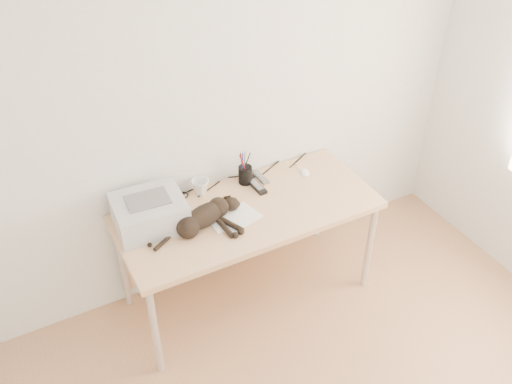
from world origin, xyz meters
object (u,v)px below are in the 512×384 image
mug (201,187)px  pen_cup (245,174)px  printer (149,212)px  cat (203,219)px  mouse (305,171)px  desk (242,218)px

mug → pen_cup: bearing=-4.6°
pen_cup → mug: bearing=175.4°
mug → printer: bearing=-159.9°
printer → cat: size_ratio=0.69×
mouse → printer: bearing=-159.9°
printer → pen_cup: (0.68, 0.11, -0.03)m
desk → printer: 0.62m
printer → pen_cup: 0.69m
pen_cup → mouse: bearing=-13.4°
cat → desk: bearing=3.6°
printer → cat: printer is taller
cat → mug: (0.12, 0.30, -0.01)m
cat → printer: bearing=133.0°
printer → mouse: printer is taller
mug → mouse: size_ratio=1.13×
printer → pen_cup: bearing=9.5°
cat → mouse: 0.84m
mug → pen_cup: pen_cup is taller
cat → mouse: cat is taller
mug → pen_cup: size_ratio=0.49×
desk → pen_cup: size_ratio=7.12×
desk → cat: bearing=-160.8°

